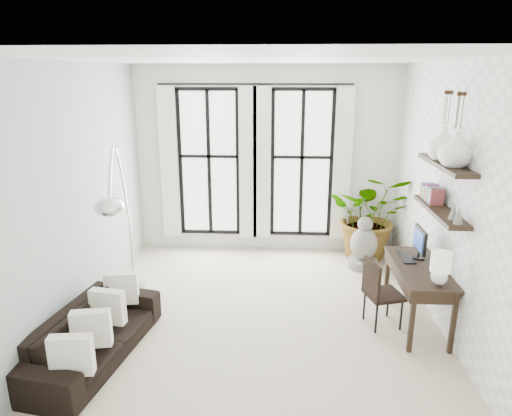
# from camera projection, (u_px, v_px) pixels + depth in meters

# --- Properties ---
(floor) EXTENTS (5.00, 5.00, 0.00)m
(floor) POSITION_uv_depth(u_px,v_px,m) (260.00, 318.00, 5.92)
(floor) COLOR beige
(floor) RESTS_ON ground
(ceiling) EXTENTS (5.00, 5.00, 0.00)m
(ceiling) POSITION_uv_depth(u_px,v_px,m) (261.00, 59.00, 5.01)
(ceiling) COLOR white
(ceiling) RESTS_ON wall_back
(wall_left) EXTENTS (0.00, 5.00, 5.00)m
(wall_left) POSITION_uv_depth(u_px,v_px,m) (77.00, 196.00, 5.58)
(wall_left) COLOR #9BADA5
(wall_left) RESTS_ON floor
(wall_right) EXTENTS (0.00, 5.00, 5.00)m
(wall_right) POSITION_uv_depth(u_px,v_px,m) (452.00, 202.00, 5.35)
(wall_right) COLOR white
(wall_right) RESTS_ON floor
(wall_back) EXTENTS (4.50, 0.00, 4.50)m
(wall_back) POSITION_uv_depth(u_px,v_px,m) (267.00, 161.00, 7.86)
(wall_back) COLOR white
(wall_back) RESTS_ON floor
(windows) EXTENTS (3.26, 0.13, 2.65)m
(windows) POSITION_uv_depth(u_px,v_px,m) (255.00, 164.00, 7.81)
(windows) COLOR white
(windows) RESTS_ON wall_back
(wall_shelves) EXTENTS (0.25, 1.30, 0.60)m
(wall_shelves) POSITION_uv_depth(u_px,v_px,m) (441.00, 191.00, 5.30)
(wall_shelves) COLOR black
(wall_shelves) RESTS_ON wall_right
(sofa) EXTENTS (1.06, 2.02, 0.56)m
(sofa) POSITION_uv_depth(u_px,v_px,m) (93.00, 335.00, 5.02)
(sofa) COLOR black
(sofa) RESTS_ON floor
(throw_pillows) EXTENTS (0.40, 1.52, 0.40)m
(throw_pillows) POSITION_uv_depth(u_px,v_px,m) (100.00, 317.00, 4.95)
(throw_pillows) COLOR silver
(throw_pillows) RESTS_ON sofa
(plant) EXTENTS (1.49, 1.34, 1.49)m
(plant) POSITION_uv_depth(u_px,v_px,m) (371.00, 216.00, 7.67)
(plant) COLOR #2D7228
(plant) RESTS_ON floor
(desk) EXTENTS (0.57, 1.34, 1.18)m
(desk) POSITION_uv_depth(u_px,v_px,m) (420.00, 272.00, 5.51)
(desk) COLOR black
(desk) RESTS_ON floor
(desk_chair) EXTENTS (0.51, 0.51, 0.87)m
(desk_chair) POSITION_uv_depth(u_px,v_px,m) (378.00, 289.00, 5.60)
(desk_chair) COLOR black
(desk_chair) RESTS_ON floor
(arc_lamp) EXTENTS (0.72, 2.01, 2.26)m
(arc_lamp) POSITION_uv_depth(u_px,v_px,m) (118.00, 185.00, 5.45)
(arc_lamp) COLOR silver
(arc_lamp) RESTS_ON floor
(buddha) EXTENTS (0.48, 0.48, 0.86)m
(buddha) POSITION_uv_depth(u_px,v_px,m) (364.00, 246.00, 7.36)
(buddha) COLOR gray
(buddha) RESTS_ON floor
(vase_a) EXTENTS (0.37, 0.37, 0.38)m
(vase_a) POSITION_uv_depth(u_px,v_px,m) (456.00, 149.00, 4.87)
(vase_a) COLOR white
(vase_a) RESTS_ON shelf_upper
(vase_b) EXTENTS (0.37, 0.37, 0.38)m
(vase_b) POSITION_uv_depth(u_px,v_px,m) (443.00, 144.00, 5.26)
(vase_b) COLOR white
(vase_b) RESTS_ON shelf_upper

